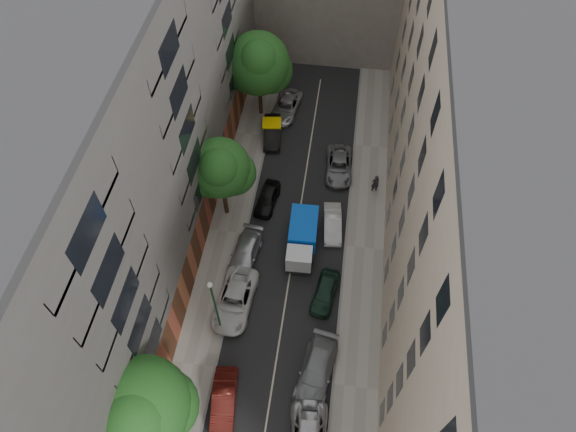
% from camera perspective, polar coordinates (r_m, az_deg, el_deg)
% --- Properties ---
extents(ground, '(120.00, 120.00, 0.00)m').
position_cam_1_polar(ground, '(40.94, 0.81, -2.73)').
color(ground, '#4C4C49').
rests_on(ground, ground).
extents(road_surface, '(8.00, 44.00, 0.02)m').
position_cam_1_polar(road_surface, '(40.93, 0.81, -2.72)').
color(road_surface, black).
rests_on(road_surface, ground).
extents(sidewalk_left, '(3.00, 44.00, 0.15)m').
position_cam_1_polar(sidewalk_left, '(41.58, -6.73, -1.77)').
color(sidewalk_left, gray).
rests_on(sidewalk_left, ground).
extents(sidewalk_right, '(3.00, 44.00, 0.15)m').
position_cam_1_polar(sidewalk_right, '(40.91, 8.48, -3.54)').
color(sidewalk_right, gray).
rests_on(sidewalk_right, ground).
extents(building_left, '(8.00, 44.00, 20.00)m').
position_cam_1_polar(building_left, '(35.59, -17.03, 8.30)').
color(building_left, '#4B4846').
rests_on(building_left, ground).
extents(building_right, '(8.00, 44.00, 20.00)m').
position_cam_1_polar(building_right, '(33.98, 19.78, 4.48)').
color(building_right, '#C3AF97').
rests_on(building_right, ground).
extents(tarp_truck, '(2.21, 5.21, 2.38)m').
position_cam_1_polar(tarp_truck, '(39.50, 1.58, -2.47)').
color(tarp_truck, black).
rests_on(tarp_truck, ground).
extents(car_left_1, '(1.92, 4.36, 1.39)m').
position_cam_1_polar(car_left_1, '(35.22, -7.11, -19.59)').
color(car_left_1, '#4F140F').
rests_on(car_left_1, ground).
extents(car_left_2, '(2.89, 5.58, 1.50)m').
position_cam_1_polar(car_left_2, '(37.68, -5.91, -9.27)').
color(car_left_2, silver).
rests_on(car_left_2, ground).
extents(car_left_3, '(2.48, 4.94, 1.38)m').
position_cam_1_polar(car_left_3, '(39.60, -4.79, -4.21)').
color(car_left_3, '#B3B4B8').
rests_on(car_left_3, ground).
extents(car_left_4, '(1.99, 3.98, 1.30)m').
position_cam_1_polar(car_left_4, '(42.62, -2.32, 1.99)').
color(car_left_4, black).
rests_on(car_left_4, ground).
extents(car_left_5, '(2.09, 4.50, 1.43)m').
position_cam_1_polar(car_left_5, '(47.62, -1.78, 9.32)').
color(car_left_5, black).
rests_on(car_left_5, ground).
extents(car_left_6, '(2.91, 5.12, 1.35)m').
position_cam_1_polar(car_left_6, '(50.13, -0.19, 12.08)').
color(car_left_6, '#B7B6BB').
rests_on(car_left_6, ground).
extents(car_right_1, '(2.95, 5.48, 1.51)m').
position_cam_1_polar(car_right_1, '(35.54, 3.18, -16.79)').
color(car_right_1, gray).
rests_on(car_right_1, ground).
extents(car_right_2, '(2.19, 4.11, 1.33)m').
position_cam_1_polar(car_right_2, '(37.97, 4.13, -8.44)').
color(car_right_2, black).
rests_on(car_right_2, ground).
extents(car_right_3, '(1.80, 4.07, 1.30)m').
position_cam_1_polar(car_right_3, '(41.22, 4.97, -0.84)').
color(car_right_3, silver).
rests_on(car_right_3, ground).
extents(car_right_4, '(2.49, 4.92, 1.33)m').
position_cam_1_polar(car_right_4, '(45.07, 5.67, 5.59)').
color(car_right_4, slate).
rests_on(car_right_4, ground).
extents(tree_near, '(5.68, 5.46, 8.64)m').
position_cam_1_polar(tree_near, '(30.56, -15.86, -19.93)').
color(tree_near, '#382619').
rests_on(tree_near, sidewalk_left).
extents(tree_mid, '(4.94, 4.61, 7.97)m').
position_cam_1_polar(tree_mid, '(38.45, -7.46, 5.05)').
color(tree_mid, '#382619').
rests_on(tree_mid, sidewalk_left).
extents(tree_far, '(5.78, 5.57, 8.55)m').
position_cam_1_polar(tree_far, '(46.67, -3.22, 16.32)').
color(tree_far, '#382619').
rests_on(tree_far, sidewalk_left).
extents(lamp_post, '(0.36, 0.36, 6.74)m').
position_cam_1_polar(lamp_post, '(33.79, -8.17, -9.55)').
color(lamp_post, '#164F2B').
rests_on(lamp_post, sidewalk_left).
extents(pedestrian, '(0.77, 0.62, 1.84)m').
position_cam_1_polar(pedestrian, '(43.65, 9.66, 3.60)').
color(pedestrian, black).
rests_on(pedestrian, sidewalk_right).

